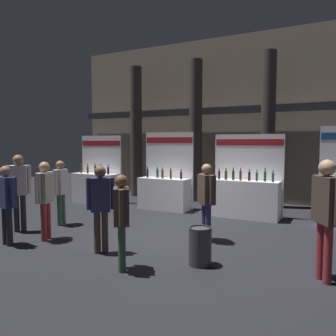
{
  "coord_description": "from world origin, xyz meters",
  "views": [
    {
      "loc": [
        3.33,
        -6.75,
        2.1
      ],
      "look_at": [
        -0.7,
        1.08,
        1.41
      ],
      "focal_mm": 35.84,
      "sensor_mm": 36.0,
      "label": 1
    }
  ],
  "objects_px": {
    "exhibitor_booth_1": "(165,190)",
    "visitor_7": "(45,193)",
    "visitor_8": "(19,186)",
    "exhibitor_booth_0": "(96,185)",
    "visitor_5": "(206,195)",
    "trash_bin": "(200,246)",
    "visitor_9": "(122,214)",
    "visitor_3": "(6,198)",
    "visitor_4": "(326,208)",
    "exhibitor_booth_2": "(245,195)",
    "visitor_1": "(61,187)",
    "visitor_0": "(101,202)"
  },
  "relations": [
    {
      "from": "trash_bin",
      "to": "visitor_5",
      "type": "height_order",
      "value": "visitor_5"
    },
    {
      "from": "exhibitor_booth_0",
      "to": "visitor_7",
      "type": "bearing_deg",
      "value": -64.58
    },
    {
      "from": "exhibitor_booth_1",
      "to": "trash_bin",
      "type": "bearing_deg",
      "value": -55.03
    },
    {
      "from": "exhibitor_booth_2",
      "to": "visitor_8",
      "type": "bearing_deg",
      "value": -137.74
    },
    {
      "from": "visitor_5",
      "to": "visitor_0",
      "type": "bearing_deg",
      "value": -87.63
    },
    {
      "from": "trash_bin",
      "to": "visitor_0",
      "type": "height_order",
      "value": "visitor_0"
    },
    {
      "from": "exhibitor_booth_1",
      "to": "visitor_7",
      "type": "relative_size",
      "value": 1.43
    },
    {
      "from": "exhibitor_booth_0",
      "to": "visitor_5",
      "type": "bearing_deg",
      "value": -26.53
    },
    {
      "from": "visitor_4",
      "to": "visitor_5",
      "type": "height_order",
      "value": "visitor_4"
    },
    {
      "from": "visitor_7",
      "to": "visitor_4",
      "type": "bearing_deg",
      "value": -105.07
    },
    {
      "from": "trash_bin",
      "to": "visitor_9",
      "type": "height_order",
      "value": "visitor_9"
    },
    {
      "from": "exhibitor_booth_0",
      "to": "visitor_9",
      "type": "relative_size",
      "value": 1.47
    },
    {
      "from": "visitor_1",
      "to": "visitor_9",
      "type": "xyz_separation_m",
      "value": [
        3.11,
        -1.78,
        -0.02
      ]
    },
    {
      "from": "exhibitor_booth_0",
      "to": "exhibitor_booth_2",
      "type": "distance_m",
      "value": 5.15
    },
    {
      "from": "exhibitor_booth_0",
      "to": "visitor_4",
      "type": "height_order",
      "value": "exhibitor_booth_0"
    },
    {
      "from": "exhibitor_booth_0",
      "to": "trash_bin",
      "type": "relative_size",
      "value": 3.54
    },
    {
      "from": "visitor_7",
      "to": "visitor_8",
      "type": "bearing_deg",
      "value": 60.66
    },
    {
      "from": "visitor_8",
      "to": "exhibitor_booth_2",
      "type": "bearing_deg",
      "value": 5.4
    },
    {
      "from": "exhibitor_booth_1",
      "to": "visitor_3",
      "type": "xyz_separation_m",
      "value": [
        -1.13,
        -4.72,
        0.37
      ]
    },
    {
      "from": "visitor_3",
      "to": "visitor_5",
      "type": "distance_m",
      "value": 4.09
    },
    {
      "from": "exhibitor_booth_0",
      "to": "visitor_7",
      "type": "distance_m",
      "value": 4.44
    },
    {
      "from": "visitor_8",
      "to": "visitor_9",
      "type": "distance_m",
      "value": 3.6
    },
    {
      "from": "trash_bin",
      "to": "visitor_3",
      "type": "relative_size",
      "value": 0.4
    },
    {
      "from": "visitor_1",
      "to": "visitor_9",
      "type": "bearing_deg",
      "value": -131.35
    },
    {
      "from": "exhibitor_booth_0",
      "to": "visitor_5",
      "type": "height_order",
      "value": "exhibitor_booth_0"
    },
    {
      "from": "exhibitor_booth_0",
      "to": "visitor_1",
      "type": "distance_m",
      "value": 3.14
    },
    {
      "from": "visitor_8",
      "to": "exhibitor_booth_1",
      "type": "bearing_deg",
      "value": 28.69
    },
    {
      "from": "visitor_5",
      "to": "visitor_4",
      "type": "bearing_deg",
      "value": 18.45
    },
    {
      "from": "trash_bin",
      "to": "visitor_5",
      "type": "bearing_deg",
      "value": 106.56
    },
    {
      "from": "trash_bin",
      "to": "visitor_7",
      "type": "relative_size",
      "value": 0.39
    },
    {
      "from": "exhibitor_booth_1",
      "to": "trash_bin",
      "type": "relative_size",
      "value": 3.67
    },
    {
      "from": "trash_bin",
      "to": "exhibitor_booth_1",
      "type": "bearing_deg",
      "value": 124.97
    },
    {
      "from": "visitor_9",
      "to": "visitor_1",
      "type": "bearing_deg",
      "value": 25.4
    },
    {
      "from": "visitor_0",
      "to": "visitor_8",
      "type": "height_order",
      "value": "visitor_8"
    },
    {
      "from": "visitor_7",
      "to": "visitor_8",
      "type": "height_order",
      "value": "visitor_8"
    },
    {
      "from": "visitor_7",
      "to": "visitor_8",
      "type": "xyz_separation_m",
      "value": [
        -1.05,
        0.19,
        0.08
      ]
    },
    {
      "from": "visitor_5",
      "to": "visitor_3",
      "type": "bearing_deg",
      "value": -104.0
    },
    {
      "from": "visitor_3",
      "to": "exhibitor_booth_0",
      "type": "bearing_deg",
      "value": 119.27
    },
    {
      "from": "visitor_0",
      "to": "visitor_3",
      "type": "height_order",
      "value": "visitor_0"
    },
    {
      "from": "trash_bin",
      "to": "visitor_4",
      "type": "height_order",
      "value": "visitor_4"
    },
    {
      "from": "visitor_7",
      "to": "exhibitor_booth_2",
      "type": "bearing_deg",
      "value": -57.31
    },
    {
      "from": "visitor_3",
      "to": "visitor_4",
      "type": "relative_size",
      "value": 0.88
    },
    {
      "from": "visitor_7",
      "to": "visitor_9",
      "type": "relative_size",
      "value": 1.07
    },
    {
      "from": "exhibitor_booth_2",
      "to": "visitor_7",
      "type": "height_order",
      "value": "exhibitor_booth_2"
    },
    {
      "from": "exhibitor_booth_2",
      "to": "visitor_9",
      "type": "height_order",
      "value": "exhibitor_booth_2"
    },
    {
      "from": "exhibitor_booth_1",
      "to": "visitor_0",
      "type": "height_order",
      "value": "exhibitor_booth_1"
    },
    {
      "from": "exhibitor_booth_2",
      "to": "visitor_7",
      "type": "bearing_deg",
      "value": -128.42
    },
    {
      "from": "exhibitor_booth_2",
      "to": "visitor_5",
      "type": "height_order",
      "value": "exhibitor_booth_2"
    },
    {
      "from": "visitor_3",
      "to": "visitor_9",
      "type": "relative_size",
      "value": 1.03
    },
    {
      "from": "trash_bin",
      "to": "visitor_8",
      "type": "relative_size",
      "value": 0.36
    }
  ]
}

